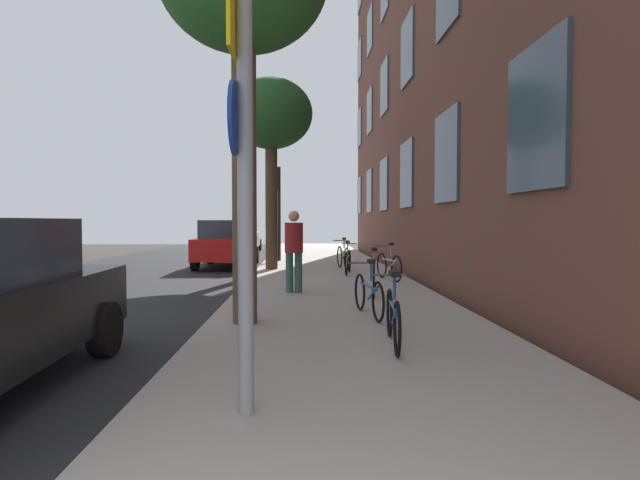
% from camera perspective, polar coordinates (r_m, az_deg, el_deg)
% --- Properties ---
extents(ground_plane, '(41.80, 41.80, 0.00)m').
position_cam_1_polar(ground_plane, '(15.86, -12.21, -3.77)').
color(ground_plane, '#332D28').
extents(road_asphalt, '(7.00, 38.00, 0.01)m').
position_cam_1_polar(road_asphalt, '(16.36, -19.48, -3.65)').
color(road_asphalt, '#232326').
rests_on(road_asphalt, ground).
extents(sidewalk, '(4.20, 38.00, 0.12)m').
position_cam_1_polar(sidewalk, '(15.61, 0.56, -3.59)').
color(sidewalk, '#9E9389').
rests_on(sidewalk, ground).
extents(sign_post, '(0.16, 0.60, 3.57)m').
position_cam_1_polar(sign_post, '(4.08, -8.47, 9.80)').
color(sign_post, gray).
rests_on(sign_post, sidewalk).
extents(traffic_light, '(0.43, 0.24, 3.50)m').
position_cam_1_polar(traffic_light, '(19.69, -4.78, 4.75)').
color(traffic_light, black).
rests_on(traffic_light, sidewalk).
extents(tree_far, '(2.54, 2.54, 5.86)m').
position_cam_1_polar(tree_far, '(16.57, -5.33, 13.16)').
color(tree_far, '#4C3823').
rests_on(tree_far, sidewalk).
extents(bicycle_0, '(0.42, 1.63, 0.90)m').
position_cam_1_polar(bicycle_0, '(6.35, 7.95, -8.23)').
color(bicycle_0, black).
rests_on(bicycle_0, sidewalk).
extents(bicycle_1, '(0.42, 1.69, 0.90)m').
position_cam_1_polar(bicycle_1, '(8.25, 5.30, -5.84)').
color(bicycle_1, black).
rests_on(bicycle_1, sidewalk).
extents(bicycle_2, '(0.43, 1.75, 0.95)m').
position_cam_1_polar(bicycle_2, '(10.75, 5.88, -3.88)').
color(bicycle_2, black).
rests_on(bicycle_2, sidewalk).
extents(bicycle_3, '(0.51, 1.62, 0.94)m').
position_cam_1_polar(bicycle_3, '(13.28, 7.51, -2.76)').
color(bicycle_3, black).
rests_on(bicycle_3, sidewalk).
extents(bicycle_4, '(0.46, 1.67, 0.94)m').
position_cam_1_polar(bicycle_4, '(14.68, 3.06, -2.29)').
color(bicycle_4, black).
rests_on(bicycle_4, sidewalk).
extents(bicycle_5, '(0.42, 1.67, 0.97)m').
position_cam_1_polar(bicycle_5, '(16.27, 2.52, -1.81)').
color(bicycle_5, black).
rests_on(bicycle_5, sidewalk).
extents(pedestrian_0, '(0.44, 0.44, 1.70)m').
position_cam_1_polar(pedestrian_0, '(10.88, -2.85, -0.63)').
color(pedestrian_0, '#33594C').
rests_on(pedestrian_0, sidewalk).
extents(car_1, '(1.94, 4.50, 1.62)m').
position_cam_1_polar(car_1, '(18.49, -10.03, -0.31)').
color(car_1, red).
rests_on(car_1, road_asphalt).
extents(car_2, '(1.96, 4.38, 1.62)m').
position_cam_1_polar(car_2, '(26.94, -8.72, 0.44)').
color(car_2, '#B7B7BC').
rests_on(car_2, road_asphalt).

